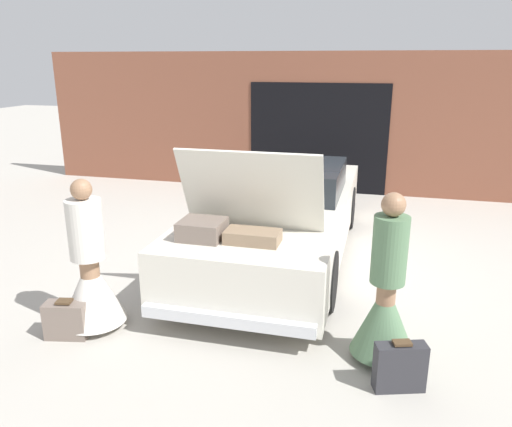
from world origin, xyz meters
TOP-DOWN VIEW (x-y plane):
  - ground_plane at (0.00, 0.00)m, footprint 40.00×40.00m
  - garage_wall_back at (0.00, 3.77)m, footprint 12.00×0.14m
  - car at (-0.00, 0.01)m, footprint 1.84×4.86m
  - person_left at (-1.43, -2.40)m, footprint 0.66×0.66m
  - person_right at (1.43, -2.27)m, footprint 0.58×0.58m
  - suitcase_beside_left_person at (-1.58, -2.66)m, footprint 0.44×0.27m
  - suitcase_beside_right_person at (1.58, -2.69)m, footprint 0.44×0.27m

SIDE VIEW (x-z plane):
  - ground_plane at x=0.00m, z-range 0.00..0.00m
  - suitcase_beside_left_person at x=-1.58m, z-range -0.01..0.39m
  - suitcase_beside_right_person at x=1.58m, z-range -0.01..0.44m
  - person_left at x=-1.43m, z-range -0.23..1.33m
  - person_right at x=1.43m, z-range -0.23..1.35m
  - car at x=0.00m, z-range -0.30..1.47m
  - garage_wall_back at x=0.00m, z-range -0.01..2.79m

